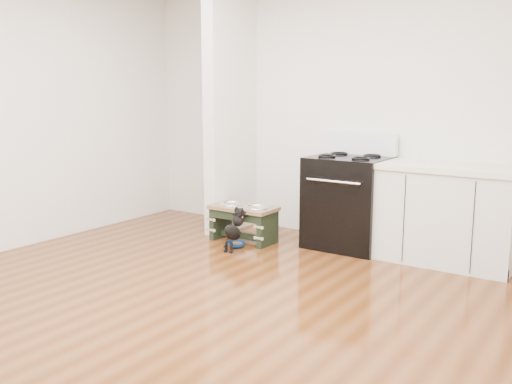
{
  "coord_description": "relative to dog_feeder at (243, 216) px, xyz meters",
  "views": [
    {
      "loc": [
        2.64,
        -3.03,
        1.58
      ],
      "look_at": [
        -0.37,
        1.41,
        0.61
      ],
      "focal_mm": 40.0,
      "sensor_mm": 36.0,
      "label": 1
    }
  ],
  "objects": [
    {
      "name": "ground",
      "position": [
        0.74,
        -1.72,
        -0.27
      ],
      "size": [
        5.0,
        5.0,
        0.0
      ],
      "primitive_type": "plane",
      "color": "#4E260D",
      "rests_on": "ground"
    },
    {
      "name": "room_shell",
      "position": [
        0.74,
        -1.72,
        1.35
      ],
      "size": [
        5.0,
        5.0,
        5.0
      ],
      "color": "silver",
      "rests_on": "ground"
    },
    {
      "name": "partition_wall",
      "position": [
        -0.43,
        0.38,
        1.08
      ],
      "size": [
        0.15,
        0.8,
        2.7
      ],
      "primitive_type": "cube",
      "color": "silver",
      "rests_on": "ground"
    },
    {
      "name": "oven_range",
      "position": [
        0.99,
        0.43,
        0.21
      ],
      "size": [
        0.76,
        0.69,
        1.14
      ],
      "color": "black",
      "rests_on": "ground"
    },
    {
      "name": "cabinet_run",
      "position": [
        1.97,
        0.45,
        0.18
      ],
      "size": [
        1.24,
        0.64,
        0.91
      ],
      "color": "silver",
      "rests_on": "ground"
    },
    {
      "name": "dog_feeder",
      "position": [
        0.0,
        0.0,
        0.0
      ],
      "size": [
        0.69,
        0.37,
        0.39
      ],
      "color": "black",
      "rests_on": "ground"
    },
    {
      "name": "puppy",
      "position": [
        0.12,
        -0.32,
        -0.04
      ],
      "size": [
        0.12,
        0.36,
        0.42
      ],
      "color": "black",
      "rests_on": "ground"
    },
    {
      "name": "floor_bowl",
      "position": [
        0.08,
        -0.24,
        -0.24
      ],
      "size": [
        0.24,
        0.24,
        0.06
      ],
      "rotation": [
        0.0,
        0.0,
        -0.43
      ],
      "color": "navy",
      "rests_on": "ground"
    }
  ]
}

